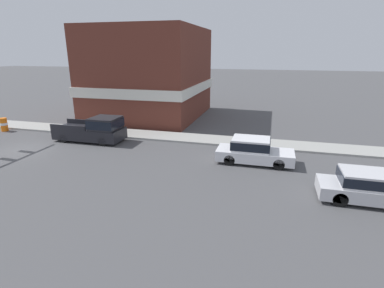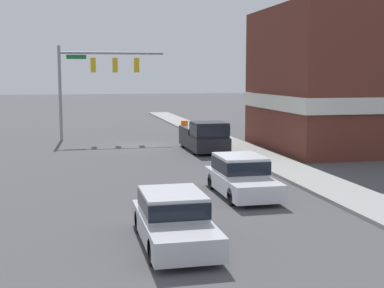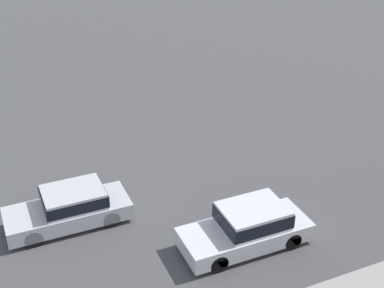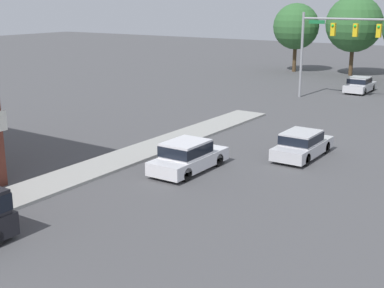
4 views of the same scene
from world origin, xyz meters
name	(u,v)px [view 4 (image 4 of 4)]	position (x,y,z in m)	size (l,w,h in m)	color
far_signal_assembly	(336,36)	(-2.60, 38.73, 5.42)	(8.75, 0.49, 7.29)	gray
car_lead	(188,155)	(-1.72, 15.72, 0.81)	(1.88, 4.65, 1.56)	black
car_oncoming	(302,144)	(2.03, 21.19, 0.76)	(1.82, 4.58, 1.45)	black
car_distant	(360,84)	(-1.93, 44.09, 0.75)	(1.85, 4.23, 1.44)	black
backdrop_tree_left_far	(296,26)	(-13.11, 54.82, 5.29)	(5.35, 5.35, 7.98)	#4C3823
backdrop_tree_left_mid	(354,24)	(-6.38, 55.17, 5.72)	(6.23, 6.23, 8.85)	#4C3823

